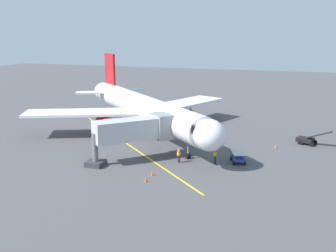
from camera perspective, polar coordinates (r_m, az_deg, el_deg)
ground_plane at (r=64.52m, az=-3.38°, el=-0.51°), size 220.00×220.00×0.00m
apron_lead_in_line at (r=56.16m, az=-5.69°, el=-2.63°), size 28.84×28.06×0.01m
airplane at (r=60.85m, az=-3.51°, el=2.51°), size 33.20×32.96×11.50m
jet_bridge at (r=48.69m, az=-4.06°, el=-0.50°), size 9.40×9.57×5.40m
ground_crew_marshaller at (r=48.07m, az=1.55°, el=-4.21°), size 0.38×0.46×1.71m
ground_crew_wing_walker at (r=48.14m, az=6.71°, el=-4.27°), size 0.39×0.47×1.71m
baggage_cart_near_nose at (r=48.93m, az=9.92°, el=-4.37°), size 2.23×2.91×1.27m
box_truck_portside at (r=73.78m, az=2.31°, el=2.35°), size 4.06×4.94×2.62m
belt_loader_starboard_side at (r=59.02m, az=19.20°, el=-1.82°), size 4.71×2.68×2.32m
safety_cone_nose_left at (r=44.05m, az=-2.26°, el=-6.70°), size 0.32×0.32×0.55m
safety_cone_nose_right at (r=42.28m, az=-3.18°, el=-7.58°), size 0.32×0.32×0.55m
safety_cone_wing_port at (r=56.11m, az=15.10°, el=-2.76°), size 0.32×0.32×0.55m
safety_cone_wing_starboard at (r=56.83m, az=7.74°, el=-2.22°), size 0.32×0.32×0.55m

